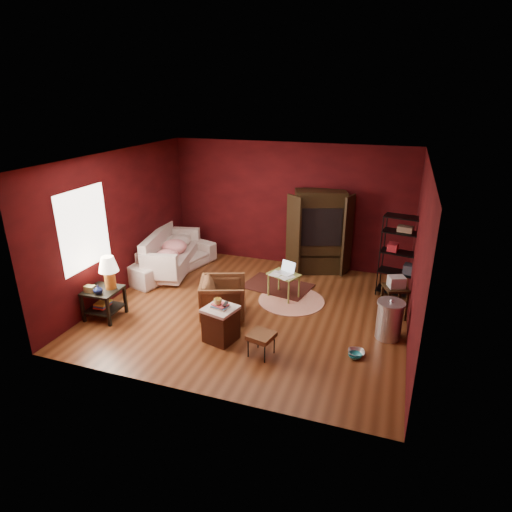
# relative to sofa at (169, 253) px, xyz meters

# --- Properties ---
(room) EXTENTS (5.54, 5.04, 2.84)m
(room) POSITION_rel_sofa_xyz_m (2.32, -1.13, 0.97)
(room) COLOR brown
(room) RESTS_ON ground
(sofa) EXTENTS (1.24, 2.33, 0.87)m
(sofa) POSITION_rel_sofa_xyz_m (0.00, 0.00, 0.00)
(sofa) COLOR beige
(sofa) RESTS_ON ground
(armchair) EXTENTS (0.95, 0.98, 0.80)m
(armchair) POSITION_rel_sofa_xyz_m (1.96, -1.54, -0.04)
(armchair) COLOR black
(armchair) RESTS_ON ground
(pet_bowl_steel) EXTENTS (0.26, 0.11, 0.25)m
(pet_bowl_steel) POSITION_rel_sofa_xyz_m (4.37, -1.98, -0.31)
(pet_bowl_steel) COLOR silver
(pet_bowl_steel) RESTS_ON ground
(pet_bowl_turquoise) EXTENTS (0.22, 0.11, 0.21)m
(pet_bowl_turquoise) POSITION_rel_sofa_xyz_m (4.36, -2.08, -0.33)
(pet_bowl_turquoise) COLOR teal
(pet_bowl_turquoise) RESTS_ON ground
(vase) EXTENTS (0.22, 0.22, 0.16)m
(vase) POSITION_rel_sofa_xyz_m (-0.01, -2.41, 0.19)
(vase) COLOR #0B1439
(vase) RESTS_ON side_table
(mug) EXTENTS (0.16, 0.15, 0.13)m
(mug) POSITION_rel_sofa_xyz_m (2.19, -2.30, 0.29)
(mug) COLOR #EFDA75
(mug) RESTS_ON hamper
(side_table) EXTENTS (0.60, 0.60, 1.15)m
(side_table) POSITION_rel_sofa_xyz_m (0.00, -2.19, 0.25)
(side_table) COLOR black
(side_table) RESTS_ON ground
(sofa_cushions) EXTENTS (1.18, 2.11, 0.84)m
(sofa_cushions) POSITION_rel_sofa_xyz_m (0.01, 0.00, -0.03)
(sofa_cushions) COLOR beige
(sofa_cushions) RESTS_ON sofa
(hamper) EXTENTS (0.59, 0.59, 0.68)m
(hamper) POSITION_rel_sofa_xyz_m (2.22, -2.27, -0.13)
(hamper) COLOR #441F0F
(hamper) RESTS_ON ground
(footstool) EXTENTS (0.44, 0.44, 0.38)m
(footstool) POSITION_rel_sofa_xyz_m (2.98, -2.47, -0.11)
(footstool) COLOR black
(footstool) RESTS_ON ground
(rug_round) EXTENTS (1.34, 1.34, 0.01)m
(rug_round) POSITION_rel_sofa_xyz_m (2.96, -0.54, -0.43)
(rug_round) COLOR beige
(rug_round) RESTS_ON ground
(rug_oriental) EXTENTS (1.49, 1.13, 0.01)m
(rug_oriental) POSITION_rel_sofa_xyz_m (2.53, -0.01, -0.42)
(rug_oriental) COLOR #501C15
(rug_oriental) RESTS_ON ground
(laptop_desk) EXTENTS (0.70, 0.61, 0.72)m
(laptop_desk) POSITION_rel_sofa_xyz_m (2.78, -0.43, 0.01)
(laptop_desk) COLOR olive
(laptop_desk) RESTS_ON ground
(tv_armoire) EXTENTS (1.38, 1.04, 1.84)m
(tv_armoire) POSITION_rel_sofa_xyz_m (3.14, 1.09, 0.52)
(tv_armoire) COLOR black
(tv_armoire) RESTS_ON ground
(wire_shelving) EXTENTS (0.85, 0.48, 1.64)m
(wire_shelving) POSITION_rel_sofa_xyz_m (4.91, 0.36, 0.46)
(wire_shelving) COLOR black
(wire_shelving) RESTS_ON ground
(small_stand) EXTENTS (0.51, 0.51, 0.79)m
(small_stand) POSITION_rel_sofa_xyz_m (4.85, -0.54, 0.15)
(small_stand) COLOR black
(small_stand) RESTS_ON ground
(trash_can) EXTENTS (0.46, 0.46, 0.70)m
(trash_can) POSITION_rel_sofa_xyz_m (4.80, -1.31, -0.11)
(trash_can) COLOR silver
(trash_can) RESTS_ON ground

